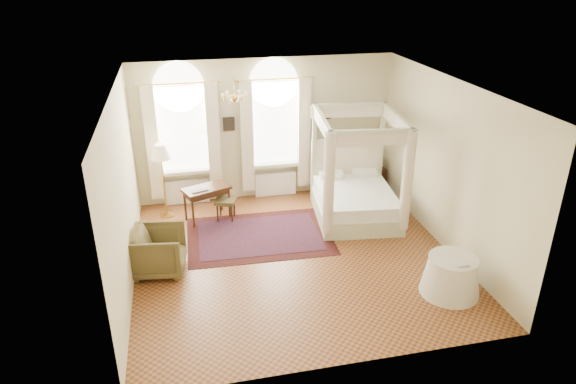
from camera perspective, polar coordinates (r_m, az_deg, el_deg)
name	(u,v)px	position (r m, az deg, el deg)	size (l,w,h in m)	color
ground	(295,256)	(10.02, 0.74, -7.17)	(6.00, 6.00, 0.00)	brown
room_walls	(295,161)	(9.15, 0.81, 3.47)	(6.00, 6.00, 6.00)	beige
window_left	(184,144)	(11.80, -11.54, 5.28)	(1.62, 0.27, 3.29)	silver
window_right	(275,137)	(12.00, -1.44, 6.09)	(1.62, 0.27, 3.29)	silver
chandelier	(234,96)	(9.86, -5.98, 10.52)	(0.51, 0.45, 0.50)	gold
wall_pictures	(269,120)	(11.95, -2.09, 8.03)	(2.54, 0.03, 0.39)	black
canopy_bed	(355,195)	(11.38, 7.51, -0.34)	(2.00, 2.35, 2.34)	#B9BE9A
nightstand	(375,179)	(12.95, 9.68, 1.48)	(0.40, 0.36, 0.58)	#3B2110
nightstand_lamp	(375,157)	(12.73, 9.63, 3.84)	(0.30, 0.30, 0.43)	gold
writing_desk	(207,192)	(11.30, -9.03, -0.01)	(1.12, 0.85, 0.75)	#3B2110
laptop	(199,190)	(11.15, -9.86, 0.26)	(0.36, 0.23, 0.03)	black
stool	(226,202)	(11.33, -6.95, -1.14)	(0.52, 0.52, 0.48)	#473A1E
armchair	(159,251)	(9.67, -14.16, -6.37)	(0.90, 0.93, 0.84)	#4C4020
coffee_table	(169,237)	(10.30, -13.08, -4.86)	(0.55, 0.41, 0.36)	silver
floor_lamp	(161,156)	(11.32, -13.96, 3.95)	(0.43, 0.43, 1.68)	gold
oriental_rug	(259,236)	(10.74, -3.23, -4.86)	(3.02, 2.22, 0.01)	#3D120E
side_table	(451,276)	(9.27, 17.66, -8.84)	(1.01, 1.01, 0.69)	silver
book	(454,263)	(8.93, 17.95, -7.51)	(0.21, 0.28, 0.03)	black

